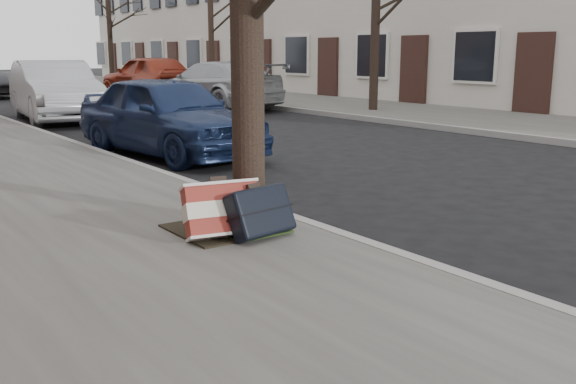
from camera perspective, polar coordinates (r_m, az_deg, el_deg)
ground at (r=6.09m, az=16.89°, el=-3.72°), size 120.00×120.00×0.00m
far_sidewalk at (r=22.38m, az=-2.02°, el=8.35°), size 4.00×70.00×0.12m
house_far at (r=26.51m, az=6.67°, el=16.57°), size 6.70×40.00×7.20m
dirt_patch at (r=5.62m, az=-5.71°, el=-3.22°), size 0.85×0.85×0.02m
suitcase_red at (r=5.29m, az=-5.86°, el=-1.62°), size 0.68×0.46×0.48m
suitcase_navy at (r=5.29m, az=-2.48°, el=-1.74°), size 0.61×0.41×0.45m
car_near_front at (r=10.39m, az=-10.55°, el=6.73°), size 1.96×3.94×1.29m
car_near_mid at (r=16.32m, az=-20.01°, el=8.43°), size 1.97×4.48×1.43m
car_far_front at (r=18.91m, az=-6.55°, el=9.43°), size 2.49×4.89×1.36m
car_far_back at (r=23.37m, az=-12.31°, el=9.99°), size 2.15×4.63×1.54m
tree_far_a at (r=17.31m, az=7.83°, el=16.26°), size 0.23×0.23×5.43m
tree_far_b at (r=24.26m, az=-6.89°, el=15.13°), size 0.21×0.21×5.41m
tree_far_c at (r=33.29m, az=-15.60°, el=14.16°), size 0.24×0.24×5.58m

